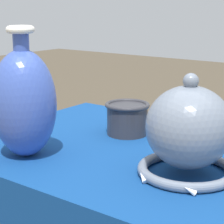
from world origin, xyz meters
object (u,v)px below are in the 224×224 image
vase_tall_bulbous (24,102)px  vase_dome_bell (189,133)px  pot_squat_porcelain (191,133)px  cup_wide_charcoal (127,117)px

vase_tall_bulbous → vase_dome_bell: size_ratio=1.37×
vase_dome_bell → pot_squat_porcelain: size_ratio=1.75×
cup_wide_charcoal → pot_squat_porcelain: 0.19m
vase_dome_bell → pot_squat_porcelain: vase_dome_bell is taller
vase_dome_bell → cup_wide_charcoal: size_ratio=1.80×
cup_wide_charcoal → vase_dome_bell: bearing=-31.5°
pot_squat_porcelain → cup_wide_charcoal: bearing=-167.9°
vase_dome_bell → cup_wide_charcoal: 0.33m
vase_dome_bell → pot_squat_porcelain: bearing=114.8°
vase_tall_bulbous → cup_wide_charcoal: size_ratio=2.47×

